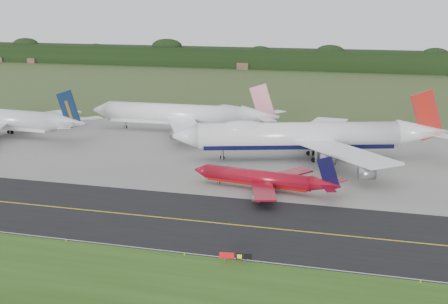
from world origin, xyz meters
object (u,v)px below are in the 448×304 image
jet_star_tail (184,115)px  taxiway_sign (235,256)px  jet_ba_747 (308,136)px  jet_red_737 (265,179)px  jet_navy_gold (2,119)px

jet_star_tail → taxiway_sign: jet_star_tail is taller
jet_ba_747 → jet_red_737: (-4.95, -31.22, -3.76)m
jet_ba_747 → jet_red_737: jet_ba_747 is taller
jet_red_737 → jet_navy_gold: size_ratio=0.57×
jet_star_tail → jet_navy_gold: bearing=-158.1°
jet_red_737 → jet_star_tail: size_ratio=0.56×
jet_ba_747 → jet_navy_gold: (-97.01, 3.06, -1.16)m
jet_ba_747 → jet_navy_gold: bearing=178.2°
jet_red_737 → jet_star_tail: 68.03m
jet_red_737 → jet_navy_gold: bearing=159.6°
taxiway_sign → jet_navy_gold: bearing=142.0°
jet_red_737 → taxiway_sign: (3.87, -40.67, -1.37)m
jet_ba_747 → jet_star_tail: (-43.95, 24.44, -0.83)m
jet_ba_747 → jet_red_737: 31.84m
jet_star_tail → taxiway_sign: bearing=-66.0°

